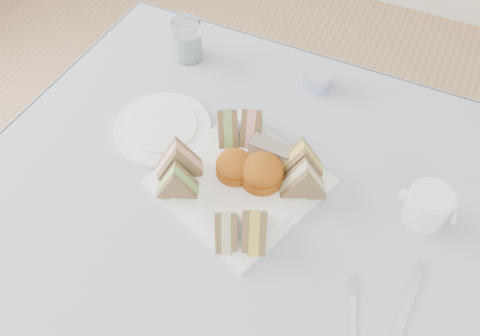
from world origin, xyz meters
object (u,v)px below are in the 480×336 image
at_px(table, 229,304).
at_px(water_glass, 188,40).
at_px(serving_plate, 240,182).
at_px(creamer_jug, 427,206).

distance_m(table, water_glass, 0.63).
xyz_separation_m(table, serving_plate, (-0.01, 0.09, 0.38)).
relative_size(serving_plate, creamer_jug, 3.48).
distance_m(table, creamer_jug, 0.54).
height_order(table, serving_plate, serving_plate).
relative_size(table, water_glass, 9.41).
height_order(table, creamer_jug, creamer_jug).
distance_m(serving_plate, water_glass, 0.39).
xyz_separation_m(table, creamer_jug, (0.31, 0.17, 0.41)).
bearing_deg(table, serving_plate, 97.88).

